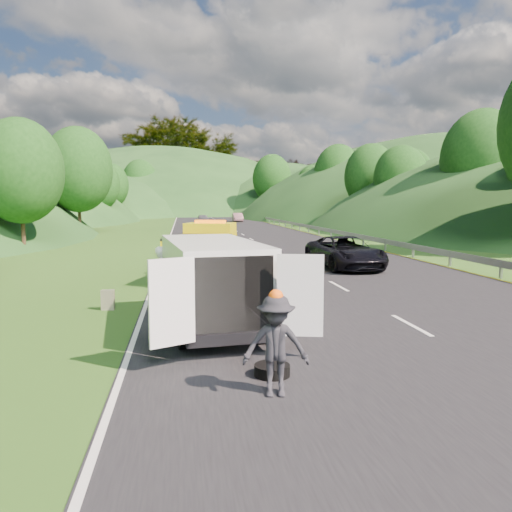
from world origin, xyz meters
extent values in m
plane|color=#38661E|center=(0.00, 0.00, 0.00)|extent=(320.00, 320.00, 0.00)
cube|color=black|center=(3.00, 40.00, 0.01)|extent=(14.00, 200.00, 0.02)
cube|color=gray|center=(10.30, 52.50, 0.00)|extent=(0.06, 140.00, 1.52)
cylinder|color=black|center=(-2.21, 8.79, 0.47)|extent=(0.57, 1.00, 0.94)
cylinder|color=black|center=(-0.49, 8.31, 0.47)|extent=(0.57, 1.00, 0.94)
cylinder|color=black|center=(-3.22, 5.16, 0.47)|extent=(0.57, 1.00, 0.94)
cylinder|color=black|center=(-1.50, 4.68, 0.47)|extent=(0.57, 1.00, 0.94)
cube|color=yellow|center=(-1.57, 7.78, 1.37)|extent=(2.36, 2.00, 1.79)
cube|color=yellow|center=(-2.14, 5.74, 1.13)|extent=(2.86, 3.64, 1.22)
cube|color=black|center=(-2.14, 5.74, 1.79)|extent=(2.86, 3.64, 0.09)
cube|color=black|center=(-1.26, 8.87, 0.85)|extent=(2.12, 1.60, 0.66)
cube|color=black|center=(-1.11, 9.41, 0.66)|extent=(1.96, 0.71, 0.47)
cube|color=yellow|center=(-1.17, 9.18, 1.46)|extent=(2.01, 1.22, 1.03)
cube|color=orange|center=(-1.57, 7.78, 2.31)|extent=(1.33, 0.58, 0.15)
cube|color=black|center=(-1.39, 8.41, 1.70)|extent=(1.74, 0.55, 0.85)
cylinder|color=black|center=(-3.14, 0.11, 0.39)|extent=(0.38, 0.81, 0.78)
cylinder|color=black|center=(-1.40, 0.32, 0.39)|extent=(0.38, 0.81, 0.78)
cylinder|color=black|center=(-2.74, -3.17, 0.39)|extent=(0.38, 0.81, 0.78)
cylinder|color=black|center=(-1.01, -2.96, 0.39)|extent=(0.38, 0.81, 0.78)
cube|color=white|center=(-2.06, -1.52, 1.31)|extent=(2.58, 5.25, 1.80)
cube|color=white|center=(-2.38, 1.13, 0.92)|extent=(2.03, 1.10, 0.97)
cube|color=black|center=(-2.35, 0.94, 1.70)|extent=(1.82, 0.54, 0.81)
cube|color=black|center=(-1.77, -3.98, 1.31)|extent=(1.65, 0.29, 1.55)
cube|color=white|center=(-2.97, -4.56, 1.31)|extent=(0.85, 0.47, 1.65)
cube|color=white|center=(-0.46, -4.26, 1.31)|extent=(0.91, 0.27, 1.65)
cube|color=black|center=(-1.76, -4.08, 0.44)|extent=(1.95, 0.38, 0.24)
imported|color=white|center=(-3.35, 1.05, 0.00)|extent=(0.52, 0.69, 1.84)
imported|color=tan|center=(-1.42, -1.32, 0.00)|extent=(0.57, 0.56, 0.93)
imported|color=black|center=(-1.29, -6.08, 0.00)|extent=(1.15, 0.76, 1.67)
cube|color=#63654C|center=(-4.96, 1.10, 0.30)|extent=(0.39, 0.24, 0.59)
cylinder|color=black|center=(-1.18, -5.15, 0.00)|extent=(0.65, 0.65, 0.20)
imported|color=black|center=(4.90, 9.00, 0.00)|extent=(2.87, 5.58, 1.51)
imported|color=#4F4F54|center=(0.06, 55.66, 0.00)|extent=(1.69, 4.20, 1.43)
imported|color=#795156|center=(5.88, 64.89, 0.00)|extent=(1.46, 4.19, 1.38)
imported|color=#884455|center=(4.32, 95.08, 0.00)|extent=(1.96, 4.83, 1.40)
camera|label=1|loc=(-2.75, -13.78, 3.16)|focal=35.00mm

